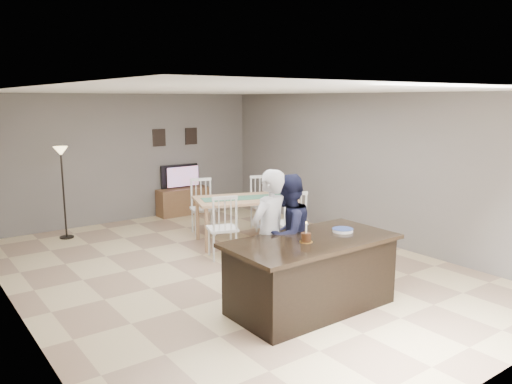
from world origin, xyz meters
TOP-DOWN VIEW (x-y plane):
  - floor at (0.00, 0.00)m, footprint 8.00×8.00m
  - room_shell at (0.00, 0.00)m, footprint 8.00×8.00m
  - kitchen_island at (0.00, -1.80)m, footprint 2.15×1.10m
  - tv_console at (1.20, 3.77)m, footprint 1.20×0.40m
  - television at (1.20, 3.84)m, footprint 0.91×0.12m
  - tv_screen_glow at (1.20, 3.76)m, footprint 0.78×0.00m
  - picture_frames at (1.15, 3.98)m, footprint 1.10×0.02m
  - doorway at (-2.99, -2.30)m, footprint 0.00×2.10m
  - woman at (-0.24, -1.25)m, footprint 0.71×0.56m
  - man at (0.07, -1.25)m, footprint 0.93×0.81m
  - birthday_cake at (-0.15, -1.86)m, footprint 0.16×0.16m
  - plate_stack at (0.55, -1.79)m, footprint 0.27×0.27m
  - dining_table at (1.02, 1.10)m, footprint 2.22×2.42m
  - floor_lamp at (-1.53, 3.33)m, footprint 0.26×0.26m

SIDE VIEW (x-z plane):
  - floor at x=0.00m, z-range 0.00..0.00m
  - tv_console at x=1.20m, z-range 0.00..0.60m
  - kitchen_island at x=0.00m, z-range 0.00..0.90m
  - dining_table at x=1.02m, z-range 0.15..1.22m
  - man at x=0.07m, z-range 0.00..1.63m
  - woman at x=-0.24m, z-range 0.00..1.72m
  - television at x=1.20m, z-range 0.60..1.13m
  - tv_screen_glow at x=1.20m, z-range 0.48..1.26m
  - plate_stack at x=0.55m, z-range 0.90..0.94m
  - birthday_cake at x=-0.15m, z-range 0.83..1.08m
  - doorway at x=-2.99m, z-range -0.07..2.58m
  - floor_lamp at x=-1.53m, z-range 0.48..2.21m
  - room_shell at x=0.00m, z-range -2.32..5.68m
  - picture_frames at x=1.15m, z-range 1.56..1.94m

